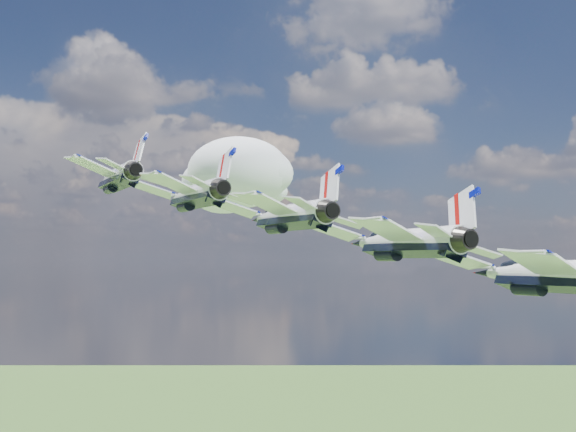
{
  "coord_description": "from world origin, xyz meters",
  "views": [
    {
      "loc": [
        20.03,
        -69.6,
        145.9
      ],
      "look_at": [
        21.98,
        -4.22,
        149.91
      ],
      "focal_mm": 45.0,
      "sensor_mm": 36.0,
      "label": 1
    }
  ],
  "objects_px": {
    "jet_0": "(117,178)",
    "jet_4": "(550,275)",
    "jet_2": "(288,216)",
    "jet_3": "(404,242)",
    "jet_1": "(194,195)"
  },
  "relations": [
    {
      "from": "jet_0",
      "to": "jet_4",
      "type": "distance_m",
      "value": 47.46
    },
    {
      "from": "jet_4",
      "to": "jet_0",
      "type": "bearing_deg",
      "value": 118.19
    },
    {
      "from": "jet_2",
      "to": "jet_4",
      "type": "distance_m",
      "value": 23.73
    },
    {
      "from": "jet_4",
      "to": "jet_3",
      "type": "bearing_deg",
      "value": 118.19
    },
    {
      "from": "jet_2",
      "to": "jet_0",
      "type": "bearing_deg",
      "value": 118.19
    },
    {
      "from": "jet_1",
      "to": "jet_4",
      "type": "relative_size",
      "value": 1.0
    },
    {
      "from": "jet_0",
      "to": "jet_3",
      "type": "distance_m",
      "value": 35.59
    },
    {
      "from": "jet_2",
      "to": "jet_4",
      "type": "xyz_separation_m",
      "value": [
        18.41,
        -14.1,
        -5.04
      ]
    },
    {
      "from": "jet_1",
      "to": "jet_4",
      "type": "distance_m",
      "value": 35.59
    },
    {
      "from": "jet_1",
      "to": "jet_3",
      "type": "distance_m",
      "value": 23.73
    },
    {
      "from": "jet_2",
      "to": "jet_4",
      "type": "height_order",
      "value": "jet_2"
    },
    {
      "from": "jet_0",
      "to": "jet_2",
      "type": "bearing_deg",
      "value": -61.81
    },
    {
      "from": "jet_1",
      "to": "jet_2",
      "type": "relative_size",
      "value": 1.0
    },
    {
      "from": "jet_3",
      "to": "jet_4",
      "type": "distance_m",
      "value": 11.86
    },
    {
      "from": "jet_2",
      "to": "jet_3",
      "type": "bearing_deg",
      "value": -61.81
    }
  ]
}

